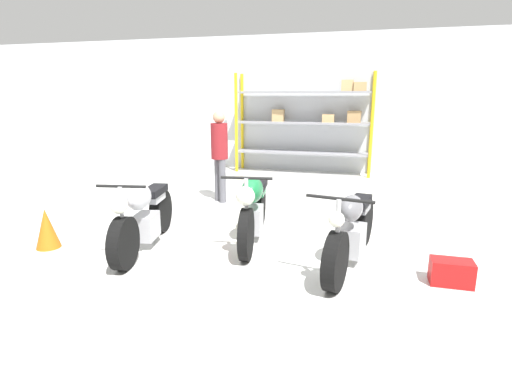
{
  "coord_description": "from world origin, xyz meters",
  "views": [
    {
      "loc": [
        1.41,
        -4.89,
        2.03
      ],
      "look_at": [
        0.0,
        0.4,
        0.7
      ],
      "focal_mm": 28.0,
      "sensor_mm": 36.0,
      "label": 1
    }
  ],
  "objects_px": {
    "motorcycle_silver": "(144,216)",
    "traffic_cone": "(47,228)",
    "toolbox": "(451,272)",
    "motorcycle_green": "(253,207)",
    "person_browsing": "(220,149)",
    "shelving_rack": "(310,119)",
    "motorcycle_grey": "(352,230)"
  },
  "relations": [
    {
      "from": "motorcycle_silver",
      "to": "traffic_cone",
      "type": "height_order",
      "value": "motorcycle_silver"
    },
    {
      "from": "toolbox",
      "to": "motorcycle_silver",
      "type": "bearing_deg",
      "value": 178.46
    },
    {
      "from": "motorcycle_green",
      "to": "person_browsing",
      "type": "distance_m",
      "value": 2.36
    },
    {
      "from": "traffic_cone",
      "to": "shelving_rack",
      "type": "bearing_deg",
      "value": 67.03
    },
    {
      "from": "motorcycle_grey",
      "to": "toolbox",
      "type": "xyz_separation_m",
      "value": [
        1.09,
        -0.29,
        -0.29
      ]
    },
    {
      "from": "shelving_rack",
      "to": "toolbox",
      "type": "height_order",
      "value": "shelving_rack"
    },
    {
      "from": "motorcycle_green",
      "to": "toolbox",
      "type": "relative_size",
      "value": 4.64
    },
    {
      "from": "shelving_rack",
      "to": "traffic_cone",
      "type": "height_order",
      "value": "shelving_rack"
    },
    {
      "from": "motorcycle_green",
      "to": "motorcycle_grey",
      "type": "relative_size",
      "value": 0.94
    },
    {
      "from": "motorcycle_green",
      "to": "motorcycle_grey",
      "type": "distance_m",
      "value": 1.44
    },
    {
      "from": "traffic_cone",
      "to": "toolbox",
      "type": "bearing_deg",
      "value": 2.65
    },
    {
      "from": "person_browsing",
      "to": "traffic_cone",
      "type": "relative_size",
      "value": 3.18
    },
    {
      "from": "person_browsing",
      "to": "traffic_cone",
      "type": "distance_m",
      "value": 3.35
    },
    {
      "from": "traffic_cone",
      "to": "motorcycle_green",
      "type": "bearing_deg",
      "value": 20.11
    },
    {
      "from": "motorcycle_grey",
      "to": "traffic_cone",
      "type": "height_order",
      "value": "motorcycle_grey"
    },
    {
      "from": "motorcycle_grey",
      "to": "person_browsing",
      "type": "distance_m",
      "value": 3.57
    },
    {
      "from": "motorcycle_green",
      "to": "person_browsing",
      "type": "height_order",
      "value": "person_browsing"
    },
    {
      "from": "person_browsing",
      "to": "traffic_cone",
      "type": "bearing_deg",
      "value": 14.6
    },
    {
      "from": "person_browsing",
      "to": "motorcycle_green",
      "type": "bearing_deg",
      "value": 72.41
    },
    {
      "from": "motorcycle_green",
      "to": "toolbox",
      "type": "distance_m",
      "value": 2.59
    },
    {
      "from": "shelving_rack",
      "to": "toolbox",
      "type": "xyz_separation_m",
      "value": [
        2.4,
        -6.13,
        -1.3
      ]
    },
    {
      "from": "person_browsing",
      "to": "shelving_rack",
      "type": "bearing_deg",
      "value": -159.44
    },
    {
      "from": "person_browsing",
      "to": "traffic_cone",
      "type": "height_order",
      "value": "person_browsing"
    },
    {
      "from": "motorcycle_grey",
      "to": "traffic_cone",
      "type": "bearing_deg",
      "value": -71.83
    },
    {
      "from": "motorcycle_green",
      "to": "traffic_cone",
      "type": "height_order",
      "value": "motorcycle_green"
    },
    {
      "from": "motorcycle_grey",
      "to": "person_browsing",
      "type": "bearing_deg",
      "value": -122.29
    },
    {
      "from": "person_browsing",
      "to": "toolbox",
      "type": "height_order",
      "value": "person_browsing"
    },
    {
      "from": "motorcycle_green",
      "to": "motorcycle_grey",
      "type": "height_order",
      "value": "motorcycle_green"
    },
    {
      "from": "shelving_rack",
      "to": "motorcycle_silver",
      "type": "height_order",
      "value": "shelving_rack"
    },
    {
      "from": "motorcycle_green",
      "to": "person_browsing",
      "type": "bearing_deg",
      "value": -155.69
    },
    {
      "from": "motorcycle_green",
      "to": "motorcycle_grey",
      "type": "xyz_separation_m",
      "value": [
        1.37,
        -0.44,
        -0.07
      ]
    },
    {
      "from": "motorcycle_green",
      "to": "person_browsing",
      "type": "xyz_separation_m",
      "value": [
        -1.21,
        1.96,
        0.54
      ]
    }
  ]
}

